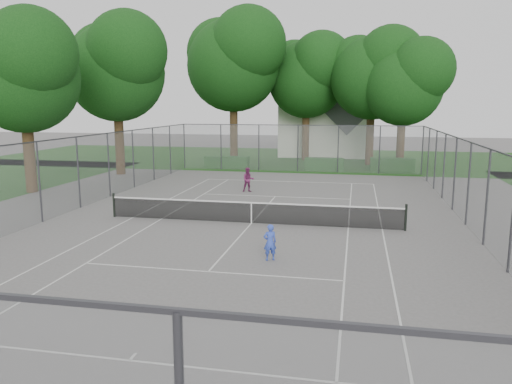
% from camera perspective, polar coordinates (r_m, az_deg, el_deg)
% --- Properties ---
extents(ground, '(120.00, 120.00, 0.00)m').
position_cam_1_polar(ground, '(21.53, -0.53, -3.60)').
color(ground, '#5F5D5B').
rests_on(ground, ground).
extents(grass_far, '(60.00, 20.00, 0.00)m').
position_cam_1_polar(grass_far, '(46.94, 6.05, 3.80)').
color(grass_far, '#194313').
rests_on(grass_far, ground).
extents(court_markings, '(11.03, 23.83, 0.01)m').
position_cam_1_polar(court_markings, '(21.53, -0.53, -3.59)').
color(court_markings, silver).
rests_on(court_markings, ground).
extents(tennis_net, '(12.87, 0.10, 1.10)m').
position_cam_1_polar(tennis_net, '(21.41, -0.53, -2.28)').
color(tennis_net, black).
rests_on(tennis_net, ground).
extents(perimeter_fence, '(18.08, 34.08, 3.52)m').
position_cam_1_polar(perimeter_fence, '(21.17, -0.53, 1.16)').
color(perimeter_fence, '#38383D').
rests_on(perimeter_fence, ground).
extents(tree_far_left, '(9.06, 8.27, 13.02)m').
position_cam_1_polar(tree_far_left, '(43.91, -2.50, 15.12)').
color(tree_far_left, '#382514').
rests_on(tree_far_left, ground).
extents(tree_far_midleft, '(7.85, 7.16, 11.28)m').
position_cam_1_polar(tree_far_midleft, '(45.66, 5.93, 13.37)').
color(tree_far_midleft, '#382514').
rests_on(tree_far_midleft, ground).
extents(tree_far_midright, '(7.80, 7.12, 11.21)m').
position_cam_1_polar(tree_far_midright, '(42.90, 13.31, 13.31)').
color(tree_far_midright, '#382514').
rests_on(tree_far_midright, ground).
extents(tree_far_right, '(6.97, 6.36, 10.01)m').
position_cam_1_polar(tree_far_right, '(40.89, 16.67, 12.18)').
color(tree_far_right, '#382514').
rests_on(tree_far_right, ground).
extents(tree_side_back, '(7.90, 7.22, 11.36)m').
position_cam_1_polar(tree_side_back, '(37.48, -15.65, 13.88)').
color(tree_side_back, '#382514').
rests_on(tree_side_back, ground).
extents(tree_side_front, '(7.12, 6.50, 10.24)m').
position_cam_1_polar(tree_side_front, '(31.47, -25.08, 12.70)').
color(tree_side_front, '#382514').
rests_on(tree_side_front, ground).
extents(hedge_left, '(3.54, 1.06, 0.89)m').
position_cam_1_polar(hedge_left, '(40.47, -3.37, 3.47)').
color(hedge_left, '#1A4A18').
rests_on(hedge_left, ground).
extents(hedge_mid, '(2.98, 0.85, 0.94)m').
position_cam_1_polar(hedge_mid, '(39.02, 7.81, 3.19)').
color(hedge_mid, '#1A4A18').
rests_on(hedge_mid, ground).
extents(hedge_right, '(3.28, 1.20, 0.98)m').
position_cam_1_polar(hedge_right, '(39.48, 15.30, 3.03)').
color(hedge_right, '#1A4A18').
rests_on(hedge_right, ground).
extents(house, '(8.58, 6.65, 10.69)m').
position_cam_1_polar(house, '(50.21, 8.01, 9.08)').
color(house, silver).
rests_on(house, ground).
extents(girl_player, '(0.52, 0.45, 1.22)m').
position_cam_1_polar(girl_player, '(16.43, 1.61, -5.76)').
color(girl_player, blue).
rests_on(girl_player, ground).
extents(woman_player, '(0.83, 0.73, 1.43)m').
position_cam_1_polar(woman_player, '(29.04, -0.90, 1.41)').
color(woman_player, '#6F2553').
rests_on(woman_player, ground).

